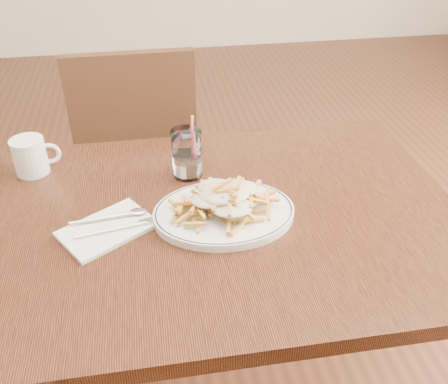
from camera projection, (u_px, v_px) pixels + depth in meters
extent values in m
cube|color=black|center=(208.00, 221.00, 1.18)|extent=(1.20, 0.80, 0.04)
cylinder|color=black|center=(25.00, 265.00, 1.60)|extent=(0.05, 0.05, 0.71)
cylinder|color=black|center=(351.00, 230.00, 1.75)|extent=(0.05, 0.05, 0.71)
cube|color=black|center=(139.00, 156.00, 2.02)|extent=(0.43, 0.43, 0.04)
cube|color=black|center=(134.00, 119.00, 1.72)|extent=(0.43, 0.04, 0.47)
cylinder|color=black|center=(182.00, 175.00, 2.32)|extent=(0.04, 0.04, 0.42)
cylinder|color=black|center=(102.00, 183.00, 2.27)|extent=(0.04, 0.04, 0.42)
cylinder|color=black|center=(192.00, 223.00, 2.02)|extent=(0.04, 0.04, 0.42)
cylinder|color=black|center=(100.00, 233.00, 1.97)|extent=(0.04, 0.04, 0.42)
torus|color=black|center=(224.00, 211.00, 1.15)|extent=(0.29, 0.29, 0.01)
ellipsoid|color=beige|center=(224.00, 191.00, 1.12)|extent=(0.17, 0.14, 0.03)
cube|color=silver|center=(107.00, 229.00, 1.11)|extent=(0.24, 0.22, 0.01)
cylinder|color=white|center=(187.00, 153.00, 1.28)|extent=(0.08, 0.08, 0.13)
cylinder|color=white|center=(187.00, 164.00, 1.29)|extent=(0.07, 0.07, 0.06)
cylinder|color=#FF617F|center=(191.00, 143.00, 1.27)|extent=(0.02, 0.04, 0.17)
cylinder|color=white|center=(30.00, 156.00, 1.30)|extent=(0.09, 0.09, 0.10)
torus|color=white|center=(49.00, 154.00, 1.31)|extent=(0.06, 0.02, 0.06)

